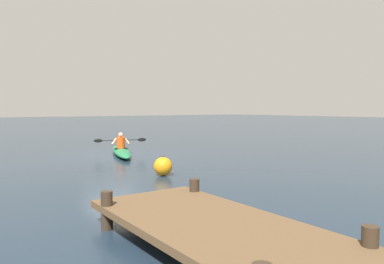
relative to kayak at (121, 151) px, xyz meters
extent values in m
plane|color=#1E2D3D|center=(0.19, -0.43, -0.15)|extent=(160.00, 160.00, 0.00)
ellipsoid|color=#19723F|center=(0.00, 0.00, 0.00)|extent=(2.17, 4.65, 0.29)
torus|color=black|center=(-0.02, -0.06, 0.12)|extent=(0.77, 0.77, 0.04)
cylinder|color=black|center=(-0.46, -1.33, 0.13)|extent=(0.18, 0.18, 0.02)
cylinder|color=#E04C14|center=(-0.05, -0.14, 0.39)|extent=(0.37, 0.37, 0.49)
sphere|color=tan|center=(-0.05, -0.14, 0.74)|extent=(0.21, 0.21, 0.21)
cylinder|color=black|center=(-0.11, -0.33, 0.49)|extent=(1.89, 0.68, 0.03)
ellipsoid|color=black|center=(0.82, -0.65, 0.49)|extent=(0.39, 0.17, 0.17)
ellipsoid|color=black|center=(-1.05, 0.00, 0.49)|extent=(0.39, 0.17, 0.17)
cylinder|color=tan|center=(0.20, -0.31, 0.44)|extent=(0.31, 0.17, 0.34)
cylinder|color=tan|center=(-0.35, -0.12, 0.44)|extent=(0.25, 0.26, 0.34)
cylinder|color=#382B1E|center=(2.66, 9.29, 0.19)|extent=(0.20, 0.20, 0.67)
cylinder|color=#382B1E|center=(4.53, 9.29, 0.19)|extent=(0.20, 0.20, 0.67)
cylinder|color=#382B1E|center=(2.66, 12.92, 0.19)|extent=(0.20, 0.20, 0.67)
sphere|color=orange|center=(1.12, 5.52, 0.14)|extent=(0.58, 0.58, 0.58)
torus|color=#333338|center=(1.12, 5.52, 0.46)|extent=(0.12, 0.12, 0.02)
camera|label=1|loc=(6.93, 15.17, 1.94)|focal=34.07mm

